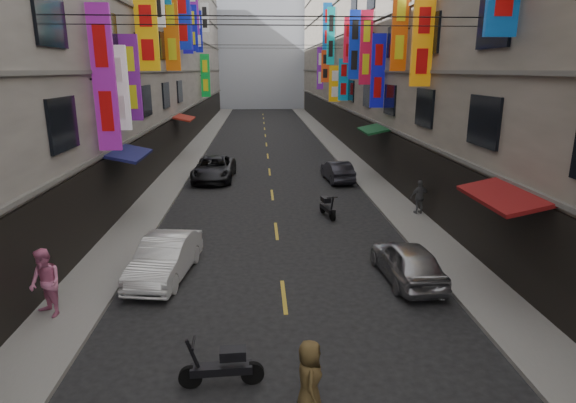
{
  "coord_description": "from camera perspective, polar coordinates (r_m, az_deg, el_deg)",
  "views": [
    {
      "loc": [
        -0.66,
        5.04,
        6.49
      ],
      "look_at": [
        -0.14,
        13.73,
        4.1
      ],
      "focal_mm": 30.0,
      "sensor_mm": 36.0,
      "label": 1
    }
  ],
  "objects": [
    {
      "name": "sidewalk_left",
      "position": [
        37.89,
        -11.57,
        5.29
      ],
      "size": [
        2.0,
        90.0,
        0.12
      ],
      "primitive_type": "cube",
      "color": "slate",
      "rests_on": "ground"
    },
    {
      "name": "building_row_right",
      "position": [
        39.18,
        16.3,
        19.18
      ],
      "size": [
        10.14,
        90.0,
        19.0
      ],
      "color": "gray",
      "rests_on": "ground"
    },
    {
      "name": "haze_block",
      "position": [
        87.08,
        -3.19,
        18.32
      ],
      "size": [
        18.0,
        8.0,
        22.0
      ],
      "primitive_type": "cube",
      "color": "#B4BAC8",
      "rests_on": "ground"
    },
    {
      "name": "overhead_cables",
      "position": [
        25.08,
        -2.07,
        20.64
      ],
      "size": [
        14.0,
        38.04,
        1.24
      ],
      "color": "black",
      "rests_on": "ground"
    },
    {
      "name": "car_right_mid",
      "position": [
        15.77,
        13.96,
        -6.88
      ],
      "size": [
        1.75,
        3.86,
        1.29
      ],
      "primitive_type": "imported",
      "rotation": [
        0.0,
        0.0,
        3.2
      ],
      "color": "#A4A3A8",
      "rests_on": "ground"
    },
    {
      "name": "pedestrian_crossing",
      "position": [
        9.74,
        2.55,
        -20.37
      ],
      "size": [
        0.55,
        0.8,
        1.62
      ],
      "primitive_type": "imported",
      "rotation": [
        0.0,
        0.0,
        1.55
      ],
      "color": "brown",
      "rests_on": "ground"
    },
    {
      "name": "shop_signage",
      "position": [
        29.94,
        -2.68,
        20.42
      ],
      "size": [
        14.0,
        55.0,
        12.01
      ],
      "color": "blue",
      "rests_on": "ground"
    },
    {
      "name": "sidewalk_right",
      "position": [
        38.1,
        6.68,
        5.55
      ],
      "size": [
        2.0,
        90.0,
        0.12
      ],
      "primitive_type": "cube",
      "color": "slate",
      "rests_on": "ground"
    },
    {
      "name": "pedestrian_lfar",
      "position": [
        14.36,
        -26.82,
        -8.63
      ],
      "size": [
        1.1,
        1.06,
        1.87
      ],
      "primitive_type": "imported",
      "rotation": [
        0.0,
        0.0,
        -0.69
      ],
      "color": "pink",
      "rests_on": "sidewalk_left"
    },
    {
      "name": "street_awnings",
      "position": [
        21.26,
        -5.06,
        5.86
      ],
      "size": [
        13.99,
        35.2,
        0.41
      ],
      "color": "#144E2B",
      "rests_on": "ground"
    },
    {
      "name": "building_row_left",
      "position": [
        38.77,
        -21.65,
        18.78
      ],
      "size": [
        10.14,
        90.0,
        19.0
      ],
      "color": "gray",
      "rests_on": "ground"
    },
    {
      "name": "car_left_mid",
      "position": [
        16.0,
        -14.38,
        -6.48
      ],
      "size": [
        1.98,
        4.22,
        1.34
      ],
      "primitive_type": "imported",
      "rotation": [
        0.0,
        0.0,
        -0.14
      ],
      "color": "white",
      "rests_on": "ground"
    },
    {
      "name": "car_left_far",
      "position": [
        29.51,
        -8.74,
        3.87
      ],
      "size": [
        2.51,
        5.12,
        1.4
      ],
      "primitive_type": "imported",
      "rotation": [
        0.0,
        0.0,
        -0.04
      ],
      "color": "black",
      "rests_on": "ground"
    },
    {
      "name": "car_right_far",
      "position": [
        29.0,
        5.87,
        3.6
      ],
      "size": [
        1.62,
        3.83,
        1.23
      ],
      "primitive_type": "imported",
      "rotation": [
        0.0,
        0.0,
        3.23
      ],
      "color": "#26262E",
      "rests_on": "ground"
    },
    {
      "name": "lane_markings",
      "position": [
        34.58,
        -2.32,
        4.55
      ],
      "size": [
        0.12,
        80.2,
        0.01
      ],
      "color": "gold",
      "rests_on": "ground"
    },
    {
      "name": "scooter_far_right",
      "position": [
        21.94,
        4.68,
        -0.69
      ],
      "size": [
        0.65,
        1.78,
        1.14
      ],
      "rotation": [
        0.0,
        0.0,
        3.36
      ],
      "color": "black",
      "rests_on": "ground"
    },
    {
      "name": "pedestrian_rfar",
      "position": [
        22.66,
        15.34,
        0.52
      ],
      "size": [
        0.99,
        0.66,
        1.56
      ],
      "primitive_type": "imported",
      "rotation": [
        0.0,
        0.0,
        3.31
      ],
      "color": "#555557",
      "rests_on": "sidewalk_right"
    },
    {
      "name": "scooter_crossing",
      "position": [
        10.8,
        -7.73,
        -18.87
      ],
      "size": [
        1.8,
        0.5,
        1.14
      ],
      "rotation": [
        0.0,
        0.0,
        1.62
      ],
      "color": "black",
      "rests_on": "ground"
    }
  ]
}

